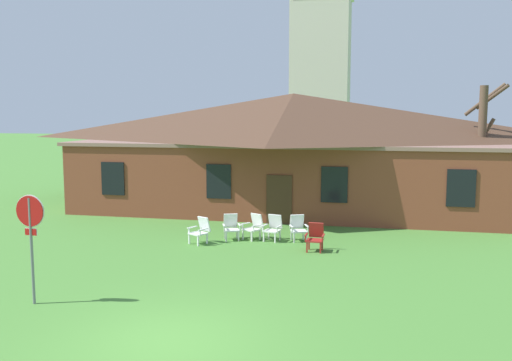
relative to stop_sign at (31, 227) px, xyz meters
name	(u,v)px	position (x,y,z in m)	size (l,w,h in m)	color
ground_plane	(167,341)	(4.07, -1.42, -1.95)	(200.00, 200.00, 0.00)	#477F33
brick_building	(293,149)	(4.07, 16.10, 0.94)	(20.72, 10.40, 5.68)	brown
dome_tower	(321,57)	(3.36, 36.58, 7.45)	(5.18, 5.18, 20.45)	beige
stop_sign	(31,227)	(0.00, 0.00, 0.00)	(0.81, 0.09, 2.75)	slate
lawn_chair_by_porch	(200,230)	(2.06, 7.01, -1.45)	(0.82, 0.85, 0.96)	white
lawn_chair_near_door	(231,226)	(2.99, 7.85, -1.45)	(0.78, 0.83, 0.96)	silver
lawn_chair_left_end	(254,226)	(3.80, 8.08, -1.45)	(0.84, 0.86, 0.96)	silver
lawn_chair_middle	(273,227)	(4.56, 8.03, -1.45)	(0.73, 0.78, 0.96)	silver
lawn_chair_right_end	(298,227)	(5.47, 8.21, -1.45)	(0.78, 0.83, 0.96)	white
lawn_chair_far_side	(315,236)	(6.26, 6.83, -1.45)	(0.66, 0.69, 0.96)	maroon
bare_tree_beside_building	(482,146)	(12.80, 14.31, 1.31)	(1.76, 1.28, 6.05)	brown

